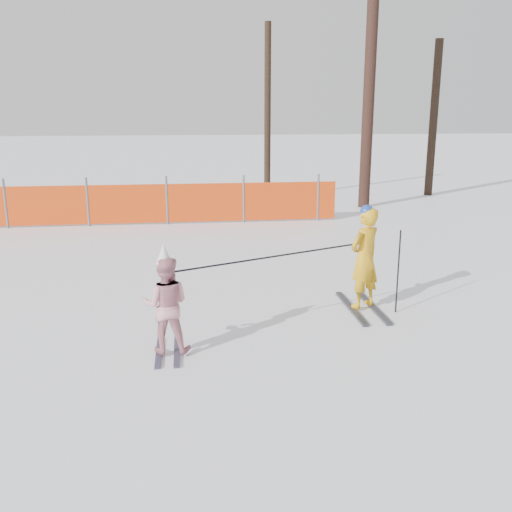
{
  "coord_description": "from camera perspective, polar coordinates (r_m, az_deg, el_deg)",
  "views": [
    {
      "loc": [
        -0.93,
        -6.88,
        2.93
      ],
      "look_at": [
        0.0,
        0.5,
        1.0
      ],
      "focal_mm": 40.0,
      "sensor_mm": 36.0,
      "label": 1
    }
  ],
  "objects": [
    {
      "name": "child",
      "position": [
        6.99,
        -9.01,
        -4.78
      ],
      "size": [
        0.63,
        0.9,
        1.39
      ],
      "color": "black",
      "rests_on": "ground"
    },
    {
      "name": "adult",
      "position": [
        8.55,
        10.8,
        -0.25
      ],
      "size": [
        0.66,
        1.46,
        1.59
      ],
      "color": "black",
      "rests_on": "ground"
    },
    {
      "name": "ski_poles",
      "position": [
        7.82,
        5.89,
        -0.53
      ],
      "size": [
        3.22,
        1.18,
        1.24
      ],
      "color": "black",
      "rests_on": "ground"
    },
    {
      "name": "safety_fence",
      "position": [
        15.34,
        -19.39,
        4.81
      ],
      "size": [
        14.49,
        0.06,
        1.25
      ],
      "color": "#595960",
      "rests_on": "ground"
    },
    {
      "name": "tree_trunks",
      "position": [
        18.64,
        11.31,
        15.3
      ],
      "size": [
        5.94,
        2.46,
        7.45
      ],
      "color": "black",
      "rests_on": "ground"
    },
    {
      "name": "ground",
      "position": [
        7.53,
        0.48,
        -8.34
      ],
      "size": [
        120.0,
        120.0,
        0.0
      ],
      "primitive_type": "plane",
      "color": "white",
      "rests_on": "ground"
    }
  ]
}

